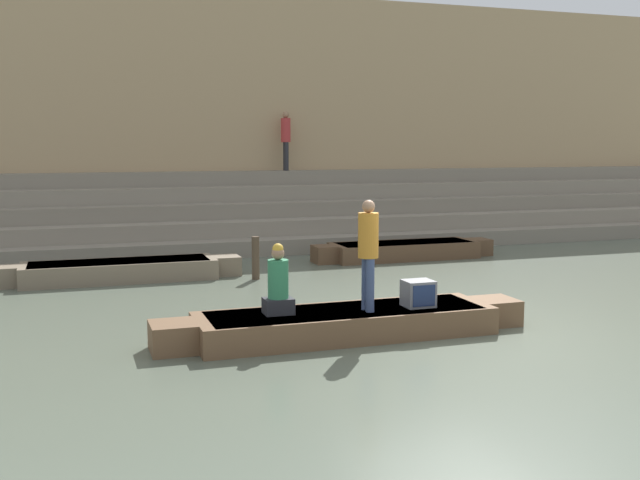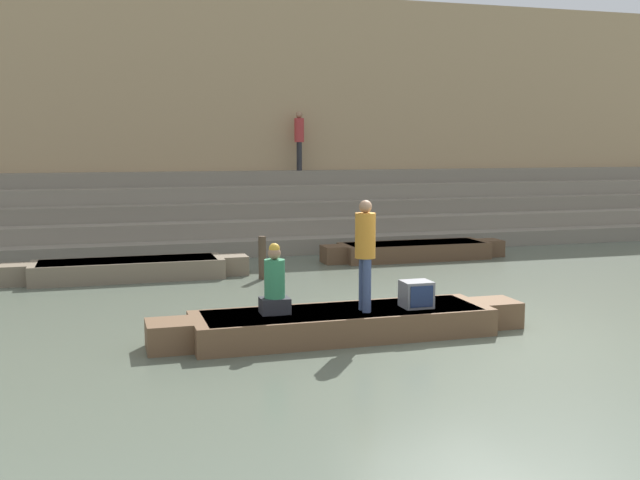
{
  "view_description": "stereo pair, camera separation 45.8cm",
  "coord_description": "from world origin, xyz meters",
  "px_view_note": "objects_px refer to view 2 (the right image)",
  "views": [
    {
      "loc": [
        -5.36,
        -10.34,
        2.86
      ],
      "look_at": [
        -1.55,
        1.05,
        1.31
      ],
      "focal_mm": 42.0,
      "sensor_mm": 36.0,
      "label": 1
    },
    {
      "loc": [
        -4.93,
        -10.48,
        2.86
      ],
      "look_at": [
        -1.55,
        1.05,
        1.31
      ],
      "focal_mm": 42.0,
      "sensor_mm": 36.0,
      "label": 2
    }
  ],
  "objects_px": {
    "tv_set": "(416,294)",
    "person_on_steps": "(299,136)",
    "person_rowing": "(275,285)",
    "mooring_post": "(262,258)",
    "moored_boat_distant": "(414,250)",
    "moored_boat_shore": "(129,269)",
    "person_standing": "(365,247)",
    "rowboat_main": "(343,322)"
  },
  "relations": [
    {
      "from": "person_standing",
      "to": "person_on_steps",
      "type": "xyz_separation_m",
      "value": [
        2.06,
        11.58,
        1.72
      ]
    },
    {
      "from": "person_rowing",
      "to": "moored_boat_shore",
      "type": "distance_m",
      "value": 6.06
    },
    {
      "from": "moored_boat_shore",
      "to": "mooring_post",
      "type": "bearing_deg",
      "value": -19.74
    },
    {
      "from": "rowboat_main",
      "to": "person_standing",
      "type": "bearing_deg",
      "value": -27.32
    },
    {
      "from": "person_rowing",
      "to": "tv_set",
      "type": "bearing_deg",
      "value": -10.98
    },
    {
      "from": "person_standing",
      "to": "person_rowing",
      "type": "xyz_separation_m",
      "value": [
        -1.31,
        0.22,
        -0.53
      ]
    },
    {
      "from": "rowboat_main",
      "to": "moored_boat_shore",
      "type": "distance_m",
      "value": 6.48
    },
    {
      "from": "tv_set",
      "to": "mooring_post",
      "type": "distance_m",
      "value": 5.32
    },
    {
      "from": "tv_set",
      "to": "person_on_steps",
      "type": "xyz_separation_m",
      "value": [
        1.22,
        11.56,
        2.48
      ]
    },
    {
      "from": "person_rowing",
      "to": "mooring_post",
      "type": "bearing_deg",
      "value": 74.44
    },
    {
      "from": "person_standing",
      "to": "mooring_post",
      "type": "relative_size",
      "value": 1.79
    },
    {
      "from": "mooring_post",
      "to": "person_rowing",
      "type": "bearing_deg",
      "value": -99.89
    },
    {
      "from": "tv_set",
      "to": "moored_boat_distant",
      "type": "distance_m",
      "value": 7.39
    },
    {
      "from": "moored_boat_distant",
      "to": "person_on_steps",
      "type": "xyz_separation_m",
      "value": [
        -1.69,
        4.78,
        2.86
      ]
    },
    {
      "from": "person_standing",
      "to": "mooring_post",
      "type": "distance_m",
      "value": 5.28
    },
    {
      "from": "mooring_post",
      "to": "person_on_steps",
      "type": "distance_m",
      "value": 7.35
    },
    {
      "from": "tv_set",
      "to": "moored_boat_shore",
      "type": "xyz_separation_m",
      "value": [
        -4.01,
        5.94,
        -0.38
      ]
    },
    {
      "from": "person_rowing",
      "to": "person_on_steps",
      "type": "distance_m",
      "value": 12.06
    },
    {
      "from": "moored_boat_distant",
      "to": "moored_boat_shore",
      "type": "bearing_deg",
      "value": -171.9
    },
    {
      "from": "person_rowing",
      "to": "moored_boat_shore",
      "type": "height_order",
      "value": "person_rowing"
    },
    {
      "from": "moored_boat_shore",
      "to": "person_on_steps",
      "type": "bearing_deg",
      "value": 43.13
    },
    {
      "from": "tv_set",
      "to": "person_on_steps",
      "type": "distance_m",
      "value": 11.88
    },
    {
      "from": "rowboat_main",
      "to": "person_rowing",
      "type": "relative_size",
      "value": 5.54
    },
    {
      "from": "tv_set",
      "to": "rowboat_main",
      "type": "bearing_deg",
      "value": 171.02
    },
    {
      "from": "person_rowing",
      "to": "moored_boat_shore",
      "type": "relative_size",
      "value": 0.2
    },
    {
      "from": "rowboat_main",
      "to": "moored_boat_shore",
      "type": "bearing_deg",
      "value": 116.21
    },
    {
      "from": "rowboat_main",
      "to": "tv_set",
      "type": "height_order",
      "value": "tv_set"
    },
    {
      "from": "tv_set",
      "to": "person_on_steps",
      "type": "bearing_deg",
      "value": 81.36
    },
    {
      "from": "moored_boat_distant",
      "to": "mooring_post",
      "type": "height_order",
      "value": "mooring_post"
    },
    {
      "from": "person_on_steps",
      "to": "tv_set",
      "type": "bearing_deg",
      "value": -106.92
    },
    {
      "from": "person_rowing",
      "to": "moored_boat_distant",
      "type": "bearing_deg",
      "value": 46.81
    },
    {
      "from": "moored_boat_distant",
      "to": "mooring_post",
      "type": "relative_size",
      "value": 5.16
    },
    {
      "from": "moored_boat_shore",
      "to": "mooring_post",
      "type": "distance_m",
      "value": 2.85
    },
    {
      "from": "rowboat_main",
      "to": "moored_boat_distant",
      "type": "relative_size",
      "value": 1.21
    },
    {
      "from": "moored_boat_shore",
      "to": "person_on_steps",
      "type": "height_order",
      "value": "person_on_steps"
    },
    {
      "from": "tv_set",
      "to": "moored_boat_shore",
      "type": "bearing_deg",
      "value": 121.42
    },
    {
      "from": "person_on_steps",
      "to": "person_rowing",
      "type": "bearing_deg",
      "value": -117.38
    },
    {
      "from": "person_rowing",
      "to": "tv_set",
      "type": "relative_size",
      "value": 2.34
    },
    {
      "from": "rowboat_main",
      "to": "moored_boat_distant",
      "type": "xyz_separation_m",
      "value": [
        4.04,
        6.65,
        0.0
      ]
    },
    {
      "from": "moored_boat_distant",
      "to": "person_on_steps",
      "type": "relative_size",
      "value": 2.69
    },
    {
      "from": "person_on_steps",
      "to": "rowboat_main",
      "type": "bearing_deg",
      "value": -112.5
    },
    {
      "from": "person_standing",
      "to": "moored_boat_distant",
      "type": "bearing_deg",
      "value": 57.65
    }
  ]
}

